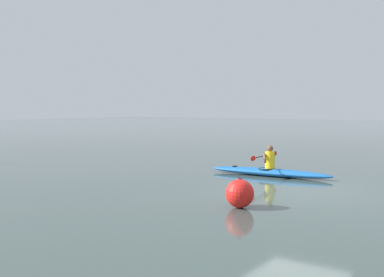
% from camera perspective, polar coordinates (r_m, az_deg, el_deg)
% --- Properties ---
extents(ground_plane, '(160.00, 160.00, 0.00)m').
position_cam_1_polar(ground_plane, '(13.56, 12.80, -6.23)').
color(ground_plane, '#384742').
extents(kayak, '(4.42, 1.01, 0.27)m').
position_cam_1_polar(kayak, '(16.22, 9.41, -4.08)').
color(kayak, '#1959A5').
rests_on(kayak, ground).
extents(kayaker, '(0.48, 2.30, 0.79)m').
position_cam_1_polar(kayaker, '(16.16, 9.43, -2.39)').
color(kayaker, yellow).
rests_on(kayaker, kayak).
extents(mooring_buoy_white_far, '(0.67, 0.67, 0.72)m').
position_cam_1_polar(mooring_buoy_white_far, '(11.00, 5.85, -6.70)').
color(mooring_buoy_white_far, red).
rests_on(mooring_buoy_white_far, ground).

